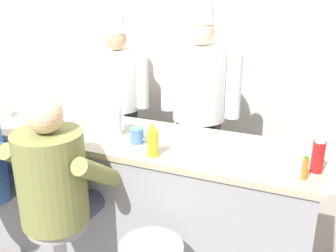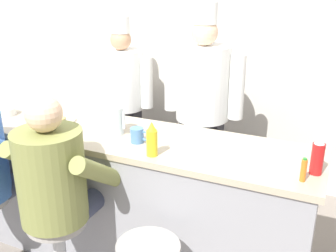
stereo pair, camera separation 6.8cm
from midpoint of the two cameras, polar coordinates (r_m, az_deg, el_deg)
name	(u,v)px [view 2 (the right image)]	position (r m, az deg, el deg)	size (l,w,h in m)	color
wall_back	(182,44)	(4.04, 2.51, 11.86)	(10.00, 0.06, 2.70)	beige
diner_counter	(100,190)	(3.00, -9.18, -9.13)	(3.07, 0.66, 0.98)	gray
ketchup_bottle_red	(318,156)	(2.24, 21.72, -4.02)	(0.07, 0.07, 0.23)	red
mustard_bottle_yellow	(152,140)	(2.30, -1.50, -2.05)	(0.07, 0.07, 0.21)	yellow
hot_sauce_bottle_orange	(304,170)	(2.16, 19.94, -6.04)	(0.03, 0.03, 0.13)	orange
water_pitcher_clear	(115,120)	(2.65, -7.02, 0.83)	(0.14, 0.12, 0.19)	silver
breakfast_plate	(60,120)	(2.98, -14.80, 0.85)	(0.22, 0.22, 0.04)	white
cereal_bowl	(5,111)	(3.26, -22.07, 1.97)	(0.17, 0.17, 0.06)	white
coffee_mug_blue	(138,135)	(2.51, -3.62, -1.35)	(0.14, 0.09, 0.10)	#4C7AB2
diner_seated_olive	(56,182)	(2.40, -15.17, -7.83)	(0.60, 0.59, 1.38)	#B2B5BA
cook_in_whites_near	(123,94)	(3.89, -6.05, 4.67)	(0.64, 0.41, 1.64)	#232328
cook_in_whites_far	(203,101)	(3.37, 5.63, 3.64)	(0.70, 0.45, 1.80)	#232328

